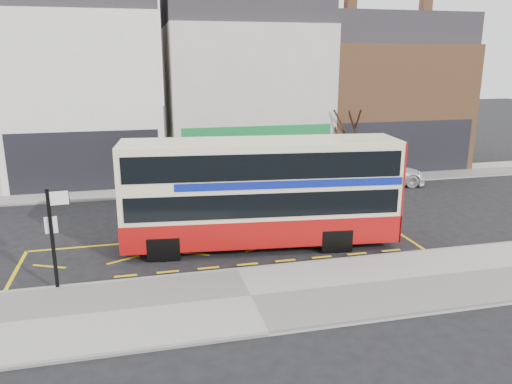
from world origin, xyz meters
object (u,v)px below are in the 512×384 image
object	(u,v)px
bus_stop_post	(54,229)
car_white	(380,172)
car_grey	(192,184)
street_tree_right	(346,118)
double_decker_bus	(262,192)

from	to	relation	value
bus_stop_post	car_white	size ratio (longest dim) A/B	0.63
bus_stop_post	car_white	distance (m)	18.20
car_grey	street_tree_right	size ratio (longest dim) A/B	0.75
double_decker_bus	bus_stop_post	distance (m)	7.11
bus_stop_post	street_tree_right	distance (m)	18.04
street_tree_right	double_decker_bus	bearing A→B (deg)	-128.03
double_decker_bus	bus_stop_post	bearing A→B (deg)	-155.80
car_grey	street_tree_right	world-z (taller)	street_tree_right
bus_stop_post	car_grey	world-z (taller)	bus_stop_post
car_white	street_tree_right	bearing A→B (deg)	52.95
car_grey	double_decker_bus	bearing A→B (deg)	174.03
bus_stop_post	car_white	bearing A→B (deg)	27.76
double_decker_bus	bus_stop_post	world-z (taller)	double_decker_bus
double_decker_bus	car_grey	bearing A→B (deg)	108.75
car_white	double_decker_bus	bearing A→B (deg)	143.33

